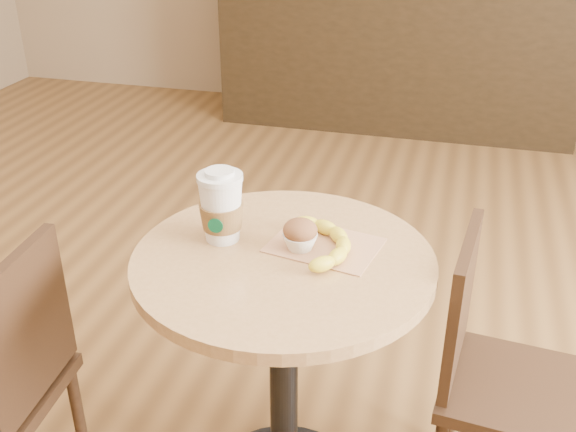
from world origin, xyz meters
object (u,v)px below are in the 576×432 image
object	(u,v)px
chair_left	(0,384)
coffee_cup	(221,209)
cafe_table	(284,337)
banana	(320,243)
chair_right	(494,371)
muffin	(300,235)

from	to	relation	value
chair_left	coffee_cup	size ratio (longest dim) A/B	4.55
cafe_table	coffee_cup	size ratio (longest dim) A/B	4.33
coffee_cup	cafe_table	bearing A→B (deg)	-18.25
coffee_cup	banana	size ratio (longest dim) A/B	0.74
cafe_table	banana	xyz separation A→B (m)	(0.07, 0.04, 0.25)
coffee_cup	banana	world-z (taller)	coffee_cup
cafe_table	coffee_cup	distance (m)	0.34
cafe_table	chair_left	xyz separation A→B (m)	(-0.63, -0.23, -0.09)
chair_right	coffee_cup	distance (m)	0.77
chair_left	coffee_cup	bearing A→B (deg)	115.87
cafe_table	muffin	distance (m)	0.27
muffin	banana	world-z (taller)	muffin
cafe_table	chair_right	bearing A→B (deg)	14.75
muffin	banana	xyz separation A→B (m)	(0.05, 0.00, -0.02)
cafe_table	coffee_cup	world-z (taller)	coffee_cup
banana	chair_left	bearing A→B (deg)	-177.48
chair_left	banana	size ratio (longest dim) A/B	3.36
cafe_table	chair_right	world-z (taller)	chair_right
coffee_cup	muffin	bearing A→B (deg)	-4.43
chair_left	banana	distance (m)	0.83
banana	chair_right	bearing A→B (deg)	-6.88
chair_right	coffee_cup	size ratio (longest dim) A/B	4.47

